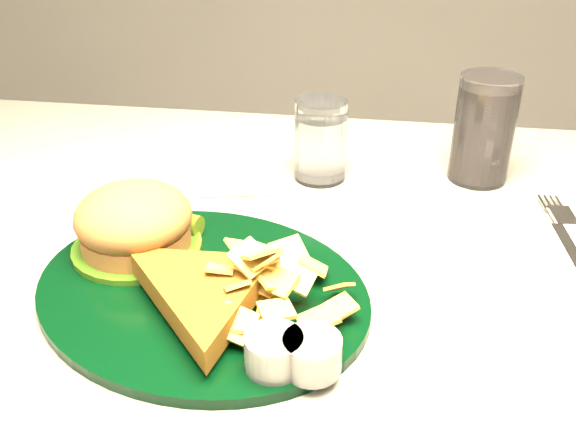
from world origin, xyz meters
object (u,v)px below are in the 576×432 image
cola_glass (484,129)px  fork_napkin (574,255)px  dinner_plate (199,262)px  water_glass (321,140)px

cola_glass → fork_napkin: 0.21m
dinner_plate → water_glass: (0.08, 0.27, 0.01)m
water_glass → cola_glass: bearing=8.0°
dinner_plate → water_glass: bearing=97.5°
fork_napkin → water_glass: bearing=146.9°
dinner_plate → fork_napkin: 0.38m
cola_glass → water_glass: bearing=-172.0°
dinner_plate → water_glass: 0.28m
cola_glass → fork_napkin: (0.08, -0.18, -0.06)m
water_glass → cola_glass: size_ratio=0.76×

